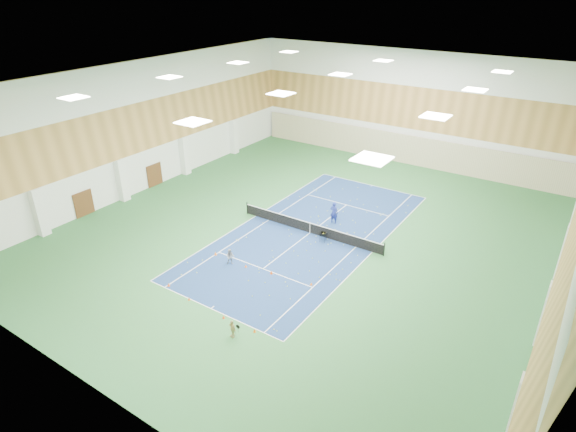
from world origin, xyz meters
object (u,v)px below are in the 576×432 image
Objects in this scene: child_apron at (232,329)px; child_court at (230,257)px; tennis_net at (310,227)px; ball_cart at (323,237)px; coach at (334,212)px.

child_court is at bearing 148.82° from child_apron.
tennis_net is 11.25× the size of child_apron.
ball_cart is (-1.24, 12.53, -0.17)m from child_apron.
child_apron is (2.79, -13.13, 0.02)m from tennis_net.
child_apron is (5.12, -5.98, -0.03)m from child_court.
tennis_net reaches higher than ball_cart.
coach reaches higher than ball_cart.
tennis_net is 13.42m from child_apron.
child_court is at bearing -108.09° from tennis_net.
coach is 1.68× the size of child_apron.
tennis_net is 7.52m from child_court.
ball_cart is at bearing 26.71° from child_court.
child_court is (-3.04, -9.82, -0.36)m from coach.
ball_cart is at bearing 100.89° from coach.
child_court is at bearing -134.25° from ball_cart.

